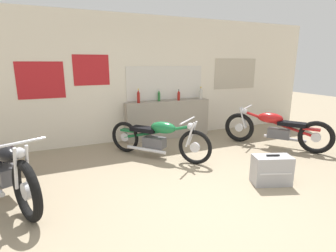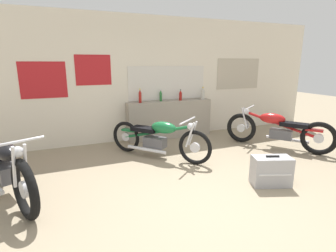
{
  "view_description": "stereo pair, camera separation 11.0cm",
  "coord_description": "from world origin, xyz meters",
  "px_view_note": "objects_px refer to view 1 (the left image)",
  "views": [
    {
      "loc": [
        -1.69,
        -2.47,
        1.78
      ],
      "look_at": [
        0.1,
        1.58,
        0.7
      ],
      "focal_mm": 28.0,
      "sensor_mm": 36.0,
      "label": 1
    },
    {
      "loc": [
        -1.59,
        -2.52,
        1.78
      ],
      "look_at": [
        0.1,
        1.58,
        0.7
      ],
      "focal_mm": 28.0,
      "sensor_mm": 36.0,
      "label": 2
    }
  ],
  "objects_px": {
    "bottle_right_center": "(201,94)",
    "bottle_left_center": "(159,96)",
    "bottle_leftmost": "(138,97)",
    "motorcycle_black": "(7,170)",
    "motorcycle_red": "(275,129)",
    "hard_case_silver": "(272,170)",
    "bottle_center": "(179,96)",
    "motorcycle_green": "(157,137)"
  },
  "relations": [
    {
      "from": "bottle_leftmost",
      "to": "hard_case_silver",
      "type": "height_order",
      "value": "bottle_leftmost"
    },
    {
      "from": "bottle_left_center",
      "to": "motorcycle_black",
      "type": "height_order",
      "value": "bottle_left_center"
    },
    {
      "from": "bottle_left_center",
      "to": "bottle_right_center",
      "type": "height_order",
      "value": "bottle_right_center"
    },
    {
      "from": "bottle_leftmost",
      "to": "motorcycle_black",
      "type": "xyz_separation_m",
      "value": [
        -2.39,
        -1.87,
        -0.6
      ]
    },
    {
      "from": "motorcycle_red",
      "to": "hard_case_silver",
      "type": "bearing_deg",
      "value": -136.65
    },
    {
      "from": "bottle_right_center",
      "to": "bottle_leftmost",
      "type": "bearing_deg",
      "value": 179.43
    },
    {
      "from": "bottle_center",
      "to": "motorcycle_red",
      "type": "height_order",
      "value": "bottle_center"
    },
    {
      "from": "bottle_right_center",
      "to": "motorcycle_black",
      "type": "distance_m",
      "value": 4.44
    },
    {
      "from": "bottle_right_center",
      "to": "motorcycle_red",
      "type": "relative_size",
      "value": 0.16
    },
    {
      "from": "hard_case_silver",
      "to": "motorcycle_green",
      "type": "bearing_deg",
      "value": 123.77
    },
    {
      "from": "hard_case_silver",
      "to": "bottle_left_center",
      "type": "bearing_deg",
      "value": 101.73
    },
    {
      "from": "bottle_right_center",
      "to": "motorcycle_red",
      "type": "xyz_separation_m",
      "value": [
        0.92,
        -1.58,
        -0.62
      ]
    },
    {
      "from": "bottle_left_center",
      "to": "motorcycle_green",
      "type": "relative_size",
      "value": 0.17
    },
    {
      "from": "motorcycle_green",
      "to": "motorcycle_black",
      "type": "height_order",
      "value": "motorcycle_black"
    },
    {
      "from": "bottle_leftmost",
      "to": "hard_case_silver",
      "type": "bearing_deg",
      "value": -68.63
    },
    {
      "from": "motorcycle_black",
      "to": "bottle_leftmost",
      "type": "bearing_deg",
      "value": 38.13
    },
    {
      "from": "bottle_center",
      "to": "hard_case_silver",
      "type": "bearing_deg",
      "value": -87.32
    },
    {
      "from": "motorcycle_black",
      "to": "hard_case_silver",
      "type": "xyz_separation_m",
      "value": [
        3.52,
        -1.03,
        -0.21
      ]
    },
    {
      "from": "motorcycle_green",
      "to": "hard_case_silver",
      "type": "xyz_separation_m",
      "value": [
        1.15,
        -1.72,
        -0.19
      ]
    },
    {
      "from": "bottle_center",
      "to": "motorcycle_black",
      "type": "distance_m",
      "value": 3.91
    },
    {
      "from": "bottle_right_center",
      "to": "hard_case_silver",
      "type": "distance_m",
      "value": 3.03
    },
    {
      "from": "bottle_leftmost",
      "to": "motorcycle_black",
      "type": "height_order",
      "value": "bottle_leftmost"
    },
    {
      "from": "motorcycle_black",
      "to": "bottle_center",
      "type": "bearing_deg",
      "value": 28.93
    },
    {
      "from": "bottle_right_center",
      "to": "motorcycle_green",
      "type": "distance_m",
      "value": 2.08
    },
    {
      "from": "bottle_left_center",
      "to": "hard_case_silver",
      "type": "height_order",
      "value": "bottle_left_center"
    },
    {
      "from": "motorcycle_red",
      "to": "bottle_right_center",
      "type": "bearing_deg",
      "value": 120.39
    },
    {
      "from": "bottle_leftmost",
      "to": "bottle_center",
      "type": "bearing_deg",
      "value": -0.13
    },
    {
      "from": "bottle_leftmost",
      "to": "motorcycle_red",
      "type": "distance_m",
      "value": 3.05
    },
    {
      "from": "bottle_right_center",
      "to": "motorcycle_black",
      "type": "xyz_separation_m",
      "value": [
        -3.98,
        -1.86,
        -0.6
      ]
    },
    {
      "from": "motorcycle_green",
      "to": "motorcycle_red",
      "type": "distance_m",
      "value": 2.57
    },
    {
      "from": "hard_case_silver",
      "to": "motorcycle_red",
      "type": "bearing_deg",
      "value": 43.35
    },
    {
      "from": "motorcycle_black",
      "to": "motorcycle_red",
      "type": "distance_m",
      "value": 4.92
    },
    {
      "from": "bottle_center",
      "to": "bottle_right_center",
      "type": "height_order",
      "value": "bottle_right_center"
    },
    {
      "from": "bottle_leftmost",
      "to": "motorcycle_green",
      "type": "xyz_separation_m",
      "value": [
        -0.02,
        -1.18,
        -0.63
      ]
    },
    {
      "from": "motorcycle_black",
      "to": "bottle_right_center",
      "type": "bearing_deg",
      "value": 25.01
    },
    {
      "from": "bottle_left_center",
      "to": "motorcycle_black",
      "type": "relative_size",
      "value": 0.14
    },
    {
      "from": "bottle_leftmost",
      "to": "motorcycle_green",
      "type": "height_order",
      "value": "bottle_leftmost"
    },
    {
      "from": "bottle_right_center",
      "to": "bottle_left_center",
      "type": "bearing_deg",
      "value": 175.81
    },
    {
      "from": "bottle_left_center",
      "to": "bottle_center",
      "type": "bearing_deg",
      "value": -7.74
    },
    {
      "from": "bottle_right_center",
      "to": "motorcycle_red",
      "type": "height_order",
      "value": "bottle_right_center"
    },
    {
      "from": "bottle_leftmost",
      "to": "motorcycle_green",
      "type": "distance_m",
      "value": 1.34
    },
    {
      "from": "bottle_leftmost",
      "to": "motorcycle_red",
      "type": "bearing_deg",
      "value": -32.29
    }
  ]
}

